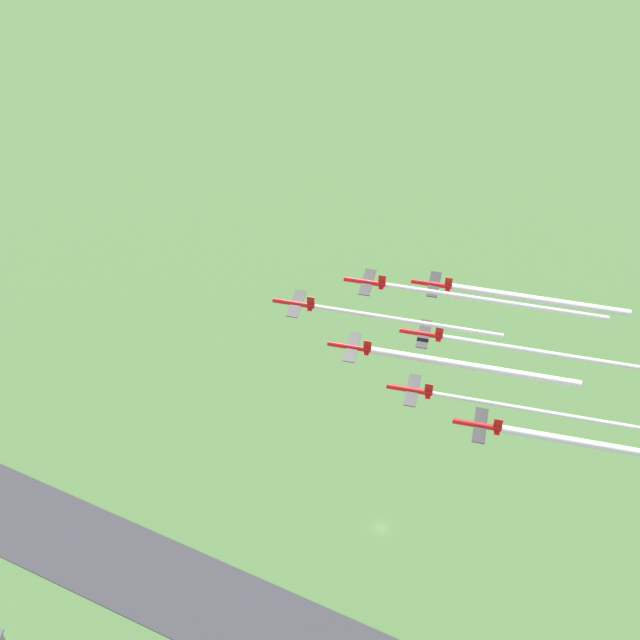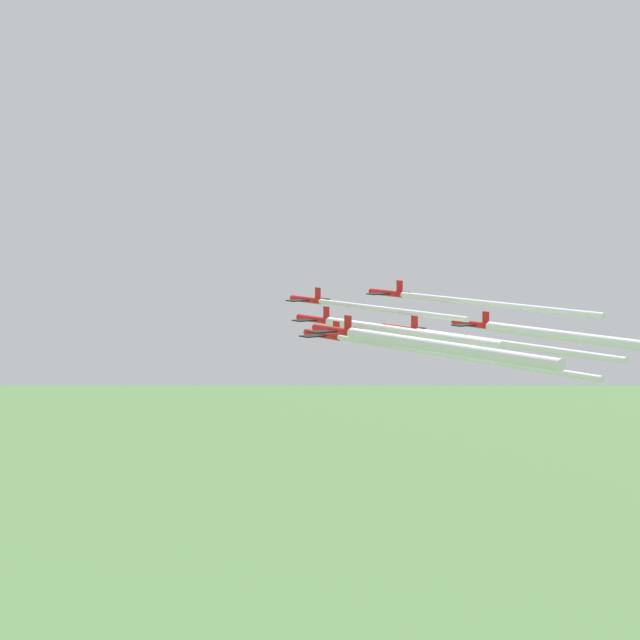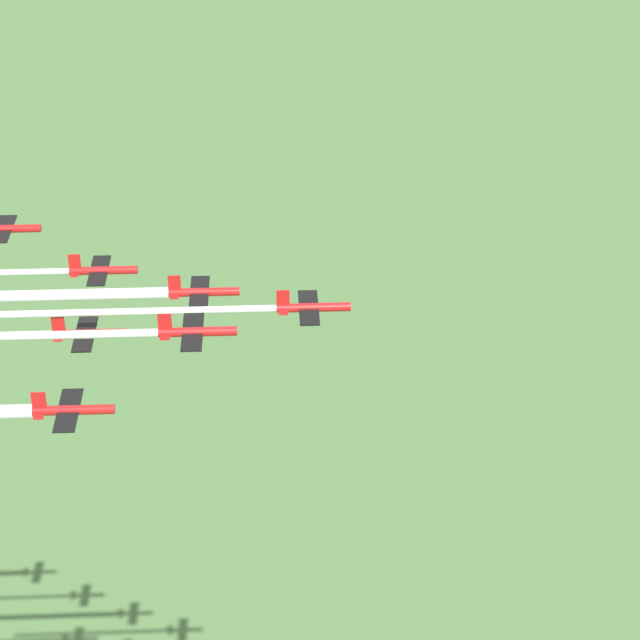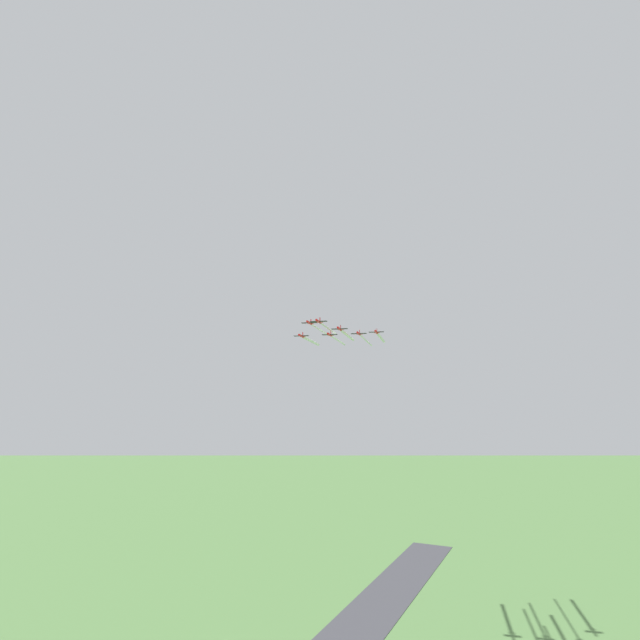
# 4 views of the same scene
# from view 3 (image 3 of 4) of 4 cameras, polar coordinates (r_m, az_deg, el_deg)

# --- Properties ---
(jet_0) EXTENTS (7.53, 7.96, 2.66)m
(jet_0) POSITION_cam_3_polar(r_m,az_deg,el_deg) (132.65, -0.43, 0.59)
(jet_0) COLOR red
(jet_1) EXTENTS (7.53, 7.96, 2.66)m
(jet_1) POSITION_cam_3_polar(r_m,az_deg,el_deg) (139.78, -5.45, 1.29)
(jet_1) COLOR red
(jet_2) EXTENTS (7.53, 7.96, 2.66)m
(jet_2) POSITION_cam_3_polar(r_m,az_deg,el_deg) (125.97, -5.75, -0.53)
(jet_2) COLOR red
(jet_3) EXTENTS (7.53, 7.96, 2.66)m
(jet_3) POSITION_cam_3_polar(r_m,az_deg,el_deg) (147.42, -9.99, 2.25)
(jet_3) COLOR red
(jet_4) EXTENTS (7.53, 7.96, 2.66)m
(jet_4) POSITION_cam_3_polar(r_m,az_deg,el_deg) (135.34, -10.60, -0.61)
(jet_4) COLOR red
(jet_5) EXTENTS (7.53, 7.96, 2.66)m
(jet_5) POSITION_cam_3_polar(r_m,az_deg,el_deg) (123.71, -11.34, -4.05)
(jet_5) COLOR red
(jet_6) EXTENTS (7.53, 7.96, 2.66)m
(jet_6) POSITION_cam_3_polar(r_m,az_deg,el_deg) (154.64, -14.20, 4.07)
(jet_6) COLOR red
(smoke_trail_0) EXTENTS (3.83, 34.50, 0.77)m
(smoke_trail_0) POSITION_cam_3_polar(r_m,az_deg,el_deg) (133.64, -9.43, 0.36)
(smoke_trail_0) COLOR white
(smoke_trail_1) EXTENTS (4.55, 36.58, 1.31)m
(smoke_trail_1) POSITION_cam_3_polar(r_m,az_deg,el_deg) (142.70, -14.28, 1.04)
(smoke_trail_1) COLOR white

